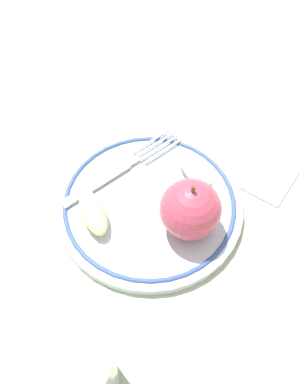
{
  "coord_description": "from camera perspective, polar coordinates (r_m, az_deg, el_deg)",
  "views": [
    {
      "loc": [
        -0.12,
        0.26,
        0.46
      ],
      "look_at": [
        -0.01,
        -0.01,
        0.04
      ],
      "focal_mm": 40.0,
      "sensor_mm": 36.0,
      "label": 1
    }
  ],
  "objects": [
    {
      "name": "drinking_glass",
      "position": [
        0.43,
        -9.43,
        -22.63
      ],
      "size": [
        0.07,
        0.07,
        0.1
      ],
      "primitive_type": "cylinder",
      "color": "silver",
      "rests_on": "ground_plane"
    },
    {
      "name": "apple_slice_front",
      "position": [
        0.52,
        -7.5,
        -2.77
      ],
      "size": [
        0.07,
        0.07,
        0.02
      ],
      "primitive_type": "ellipsoid",
      "rotation": [
        0.0,
        0.0,
        2.35
      ],
      "color": "beige",
      "rests_on": "plate"
    },
    {
      "name": "apple_slice_back",
      "position": [
        0.55,
        6.04,
        3.12
      ],
      "size": [
        0.07,
        0.07,
        0.02
      ],
      "primitive_type": "ellipsoid",
      "rotation": [
        0.0,
        0.0,
        2.43
      ],
      "color": "#E8EBBD",
      "rests_on": "plate"
    },
    {
      "name": "napkin_folded",
      "position": [
        0.62,
        14.71,
        5.2
      ],
      "size": [
        0.14,
        0.16,
        0.01
      ],
      "primitive_type": "cube",
      "rotation": [
        0.0,
        0.0,
        -0.22
      ],
      "color": "silver",
      "rests_on": "ground_plane"
    },
    {
      "name": "fork",
      "position": [
        0.56,
        -4.1,
        2.94
      ],
      "size": [
        0.11,
        0.17,
        0.0
      ],
      "rotation": [
        0.0,
        0.0,
        4.21
      ],
      "color": "silver",
      "rests_on": "plate"
    },
    {
      "name": "plate",
      "position": [
        0.54,
        0.0,
        -1.65
      ],
      "size": [
        0.24,
        0.24,
        0.02
      ],
      "color": "silver",
      "rests_on": "ground_plane"
    },
    {
      "name": "apple_red_whole",
      "position": [
        0.49,
        5.47,
        -2.32
      ],
      "size": [
        0.07,
        0.07,
        0.08
      ],
      "color": "#C64359",
      "rests_on": "plate"
    },
    {
      "name": "ground_plane",
      "position": [
        0.55,
        -1.65,
        -2.41
      ],
      "size": [
        2.0,
        2.0,
        0.0
      ],
      "primitive_type": "plane",
      "color": "#AEB18E"
    }
  ]
}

